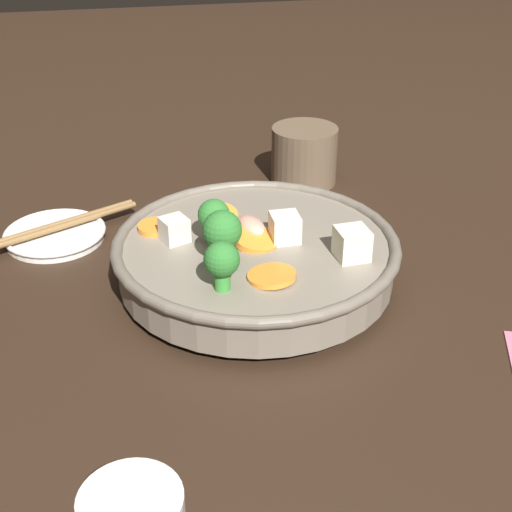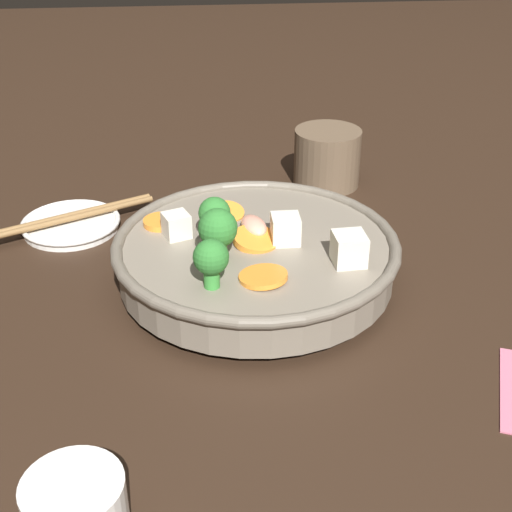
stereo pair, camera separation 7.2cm
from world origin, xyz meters
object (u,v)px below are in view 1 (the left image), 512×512
Objects in this scene: stirfry_bowl at (255,254)px; side_saucer at (55,235)px; chopsticks_pair at (54,227)px; dark_mug at (304,155)px.

stirfry_bowl is 2.50× the size of side_saucer.
chopsticks_pair is (0.14, 0.20, -0.02)m from stirfry_bowl.
dark_mug reaches higher than side_saucer.
side_saucer is 0.34m from dark_mug.
chopsticks_pair is (0.00, 0.00, 0.01)m from side_saucer.
chopsticks_pair is at bearing 55.39° from stirfry_bowl.
side_saucer is (0.14, 0.20, -0.03)m from stirfry_bowl.
dark_mug is (0.24, -0.12, 0.00)m from stirfry_bowl.
side_saucer is 0.01m from chopsticks_pair.
stirfry_bowl is 1.52× the size of chopsticks_pair.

